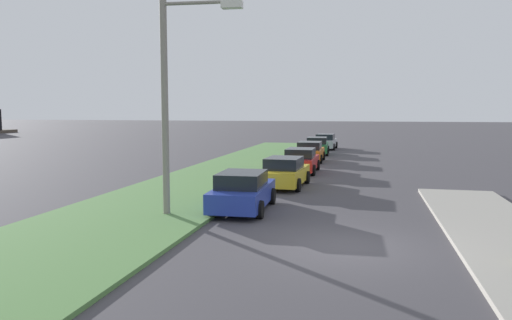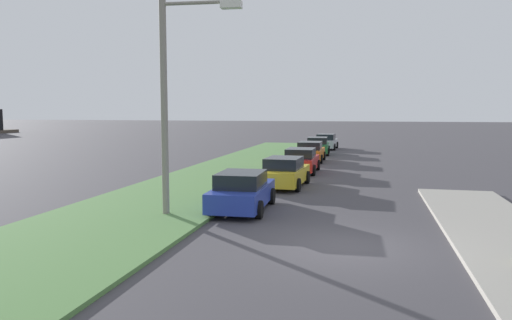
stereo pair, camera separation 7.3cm
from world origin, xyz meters
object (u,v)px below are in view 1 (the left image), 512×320
at_px(parked_car_orange, 310,152).
at_px(parked_car_green, 317,146).
at_px(parked_car_silver, 326,142).
at_px(parked_car_yellow, 285,172).
at_px(parked_car_red, 301,161).
at_px(parked_car_blue, 243,191).
at_px(streetlight, 174,92).

height_order(parked_car_orange, parked_car_green, same).
distance_m(parked_car_green, parked_car_silver, 5.69).
bearing_deg(parked_car_yellow, parked_car_red, 1.86).
distance_m(parked_car_orange, parked_car_silver, 11.65).
bearing_deg(parked_car_blue, parked_car_yellow, -7.89).
bearing_deg(parked_car_blue, parked_car_green, -2.83).
relative_size(parked_car_yellow, parked_car_silver, 1.00).
xyz_separation_m(parked_car_yellow, streetlight, (-7.49, 2.62, 3.67)).
xyz_separation_m(parked_car_green, streetlight, (-25.47, 2.43, 3.67)).
relative_size(parked_car_yellow, parked_car_green, 0.99).
height_order(parked_car_orange, parked_car_silver, same).
height_order(parked_car_red, parked_car_silver, same).
distance_m(parked_car_blue, parked_car_silver, 29.52).
distance_m(parked_car_red, streetlight, 13.95).
bearing_deg(parked_car_green, streetlight, 171.38).
height_order(parked_car_red, parked_car_orange, same).
bearing_deg(parked_car_orange, parked_car_red, -179.04).
bearing_deg(parked_car_yellow, parked_car_silver, 2.12).
relative_size(parked_car_red, parked_car_orange, 1.00).
bearing_deg(parked_car_green, parked_car_blue, 175.80).
xyz_separation_m(parked_car_blue, parked_car_green, (23.83, -0.43, 0.00)).
distance_m(parked_car_yellow, streetlight, 8.74).
height_order(parked_car_green, streetlight, streetlight).
relative_size(parked_car_green, parked_car_silver, 1.01).
bearing_deg(parked_car_green, parked_car_orange, 177.48).
relative_size(parked_car_blue, parked_car_green, 0.99).
xyz_separation_m(parked_car_red, parked_car_green, (12.29, 0.23, 0.00)).
distance_m(parked_car_yellow, parked_car_green, 17.99).
bearing_deg(parked_car_orange, streetlight, 172.14).
distance_m(parked_car_green, streetlight, 25.85).
xyz_separation_m(parked_car_blue, parked_car_yellow, (5.85, -0.62, 0.00)).
distance_m(parked_car_orange, streetlight, 20.00).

